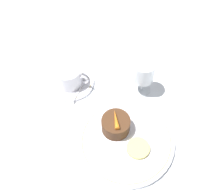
{
  "coord_description": "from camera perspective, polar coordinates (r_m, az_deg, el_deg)",
  "views": [
    {
      "loc": [
        0.08,
        -0.36,
        0.69
      ],
      "look_at": [
        -0.07,
        0.07,
        0.04
      ],
      "focal_mm": 42.0,
      "sensor_mm": 36.0,
      "label": 1
    }
  ],
  "objects": [
    {
      "name": "pineapple_slice",
      "position": [
        0.74,
        5.7,
        -11.23
      ],
      "size": [
        0.06,
        0.06,
        0.01
      ],
      "color": "#EFE075",
      "rests_on": "dinner_plate"
    },
    {
      "name": "wine_glass",
      "position": [
        0.8,
        6.87,
        4.9
      ],
      "size": [
        0.06,
        0.06,
        0.12
      ],
      "color": "silver",
      "rests_on": "ground_plane"
    },
    {
      "name": "dessert_cake",
      "position": [
        0.75,
        0.83,
        -6.25
      ],
      "size": [
        0.08,
        0.08,
        0.05
      ],
      "color": "#4C2D19",
      "rests_on": "dinner_plate"
    },
    {
      "name": "fork",
      "position": [
        0.82,
        -8.77,
        -3.45
      ],
      "size": [
        0.04,
        0.17,
        0.01
      ],
      "color": "silver",
      "rests_on": "ground_plane"
    },
    {
      "name": "spoon",
      "position": [
        0.86,
        -6.55,
        2.19
      ],
      "size": [
        0.02,
        0.11,
        0.0
      ],
      "color": "silver",
      "rests_on": "saucer"
    },
    {
      "name": "carrot_garnish",
      "position": [
        0.72,
        0.85,
        -5.07
      ],
      "size": [
        0.04,
        0.06,
        0.01
      ],
      "color": "orange",
      "rests_on": "dessert_cake"
    },
    {
      "name": "coffee_cup",
      "position": [
        0.85,
        -9.42,
        4.39
      ],
      "size": [
        0.11,
        0.09,
        0.06
      ],
      "color": "white",
      "rests_on": "saucer"
    },
    {
      "name": "ground_plane",
      "position": [
        0.78,
        3.28,
        -7.17
      ],
      "size": [
        3.0,
        3.0,
        0.0
      ],
      "primitive_type": "plane",
      "color": "white"
    },
    {
      "name": "saucer",
      "position": [
        0.88,
        -8.94,
        2.83
      ],
      "size": [
        0.15,
        0.15,
        0.01
      ],
      "color": "white",
      "rests_on": "ground_plane"
    },
    {
      "name": "dinner_plate",
      "position": [
        0.76,
        3.14,
        -9.66
      ],
      "size": [
        0.27,
        0.27,
        0.01
      ],
      "color": "white",
      "rests_on": "ground_plane"
    }
  ]
}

